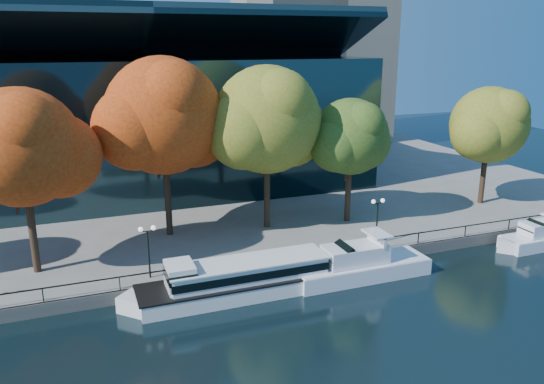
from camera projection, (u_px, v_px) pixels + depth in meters
name	position (u px, v px, depth m)	size (l,w,h in m)	color
ground	(269.00, 299.00, 38.15)	(160.00, 160.00, 0.00)	black
promenade	(174.00, 176.00, 70.72)	(90.00, 67.08, 1.00)	slate
railing	(254.00, 257.00, 40.54)	(88.20, 0.08, 0.99)	black
convention_building	(145.00, 122.00, 63.02)	(50.00, 24.57, 21.43)	black
tour_boat	(236.00, 279.00, 38.36)	(16.39, 3.66, 3.11)	white
cruiser_near	(355.00, 265.00, 41.23)	(12.24, 3.15, 3.55)	white
cruiser_far	(540.00, 237.00, 47.61)	(9.15, 2.53, 2.99)	white
tree_1	(24.00, 150.00, 37.76)	(10.73, 8.80, 13.89)	black
tree_2	(166.00, 118.00, 45.13)	(12.59, 10.33, 15.77)	black
tree_3	(269.00, 122.00, 47.28)	(12.09, 9.91, 14.94)	black
tree_4	(352.00, 138.00, 49.47)	(8.97, 7.36, 11.86)	black
tree_5	(490.00, 127.00, 55.05)	(9.95, 8.16, 12.44)	black
lamp_1	(148.00, 240.00, 38.48)	(1.26, 0.36, 4.03)	black
lamp_2	(378.00, 211.00, 45.01)	(1.26, 0.36, 4.03)	black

